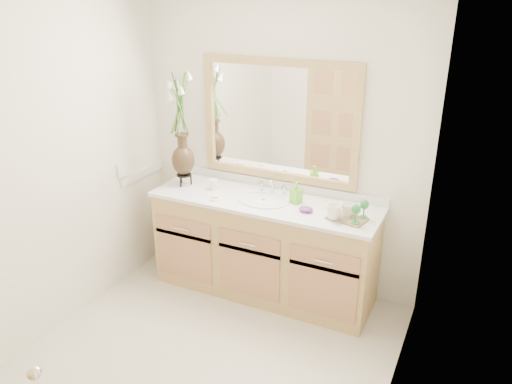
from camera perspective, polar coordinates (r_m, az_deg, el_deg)
The scene contains 20 objects.
floor at distance 3.62m, azimuth -6.27°, elevation -18.96°, with size 2.60×2.60×0.00m, color beige.
wall_back at distance 4.05m, azimuth 2.70°, elevation 5.36°, with size 2.40×0.02×2.40m, color white.
wall_front at distance 2.14m, azimuth -26.72°, elevation -13.66°, with size 2.40×0.02×2.40m, color white.
wall_left at distance 3.73m, azimuth -23.00°, elevation 2.04°, with size 0.02×2.60×2.40m, color white.
wall_right at distance 2.58m, azimuth 16.04°, elevation -5.79°, with size 0.02×2.60×2.40m, color white.
vanity at distance 4.12m, azimuth 0.93°, elevation -6.40°, with size 1.80×0.55×0.80m.
counter at distance 3.94m, azimuth 0.97°, elevation -1.09°, with size 1.84×0.57×0.03m, color white.
sink at distance 3.94m, azimuth 0.86°, elevation -1.70°, with size 0.38×0.34×0.23m.
mirror at distance 3.98m, azimuth 2.63°, elevation 8.11°, with size 1.32×0.04×0.97m.
switch_plate at distance 4.29m, azimuth -15.01°, elevation 2.50°, with size 0.02×0.12×0.12m, color white.
flower_vase at distance 4.09m, azimuth -8.64°, elevation 9.00°, with size 0.22×0.22×0.92m.
tumbler at distance 4.14m, azimuth -4.86°, elevation 0.88°, with size 0.07×0.07×0.09m, color white.
soap_dish at distance 3.95m, azimuth -4.67°, elevation -0.72°, with size 0.09×0.09×0.03m.
soap_bottle at distance 3.87m, azimuth 4.62°, elevation -0.17°, with size 0.07×0.07×0.15m, color #6DC92F.
purple_dish at distance 3.73m, azimuth 5.72°, elevation -1.99°, with size 0.11×0.09×0.04m, color #5B2570.
tray at distance 3.66m, azimuth 10.37°, elevation -3.01°, with size 0.27×0.18×0.01m, color brown.
mug_left at distance 3.61m, azimuth 8.86°, elevation -2.18°, with size 0.11×0.10×0.11m, color white.
mug_right at distance 3.67m, azimuth 10.46°, elevation -1.94°, with size 0.10×0.09×0.10m, color white.
goblet_front at distance 3.55m, azimuth 11.37°, elevation -2.06°, with size 0.06×0.06×0.14m.
goblet_back at distance 3.65m, azimuth 12.29°, elevation -1.51°, with size 0.06×0.06×0.14m.
Camera 1 is at (1.51, -2.27, 2.37)m, focal length 35.00 mm.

